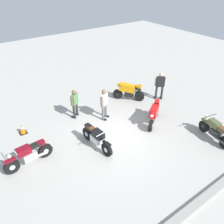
% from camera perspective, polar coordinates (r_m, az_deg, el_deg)
% --- Properties ---
extents(ground_plane, '(40.00, 40.00, 0.00)m').
position_cam_1_polar(ground_plane, '(11.03, 0.27, -6.87)').
color(ground_plane, '#ADAAA3').
extents(curb_edge, '(14.00, 0.30, 0.15)m').
position_cam_1_polar(curb_edge, '(8.86, 19.28, -21.82)').
color(curb_edge, gray).
rests_on(curb_edge, ground).
extents(motorcycle_maroon_cruiser, '(2.09, 0.70, 1.09)m').
position_cam_1_polar(motorcycle_maroon_cruiser, '(10.09, -20.12, -9.99)').
color(motorcycle_maroon_cruiser, black).
rests_on(motorcycle_maroon_cruiser, ground).
extents(motorcycle_black_cruiser, '(0.70, 2.09, 1.09)m').
position_cam_1_polar(motorcycle_black_cruiser, '(10.34, -3.91, -6.41)').
color(motorcycle_black_cruiser, black).
rests_on(motorcycle_black_cruiser, ground).
extents(motorcycle_orange_sportbike, '(1.48, 1.55, 1.14)m').
position_cam_1_polar(motorcycle_orange_sportbike, '(14.00, 4.13, 5.30)').
color(motorcycle_orange_sportbike, black).
rests_on(motorcycle_orange_sportbike, ground).
extents(motorcycle_olive_vintage, '(0.81, 1.94, 1.07)m').
position_cam_1_polar(motorcycle_olive_vintage, '(11.81, 24.44, -4.33)').
color(motorcycle_olive_vintage, black).
rests_on(motorcycle_olive_vintage, ground).
extents(motorcycle_red_sportbike, '(1.71, 1.27, 1.14)m').
position_cam_1_polar(motorcycle_red_sportbike, '(11.97, 10.46, -0.40)').
color(motorcycle_red_sportbike, black).
rests_on(motorcycle_red_sportbike, ground).
extents(person_in_green_shirt, '(0.57, 0.50, 1.63)m').
position_cam_1_polar(person_in_green_shirt, '(12.28, -9.33, 2.46)').
color(person_in_green_shirt, '#262628').
rests_on(person_in_green_shirt, ground).
extents(person_in_black_shirt, '(0.59, 0.53, 1.75)m').
position_cam_1_polar(person_in_black_shirt, '(14.13, 11.92, 6.82)').
color(person_in_black_shirt, '#262628').
rests_on(person_in_black_shirt, ground).
extents(person_in_white_shirt, '(0.62, 0.50, 1.74)m').
position_cam_1_polar(person_in_white_shirt, '(11.96, -1.98, 2.44)').
color(person_in_white_shirt, '#59595B').
rests_on(person_in_white_shirt, ground).
extents(traffic_cone, '(0.36, 0.36, 0.53)m').
position_cam_1_polar(traffic_cone, '(12.11, -21.54, -3.93)').
color(traffic_cone, black).
rests_on(traffic_cone, ground).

